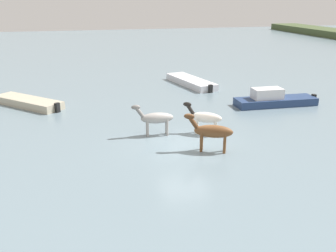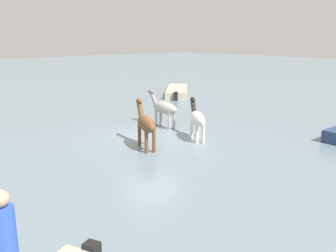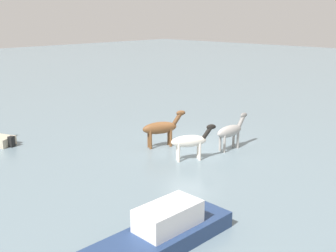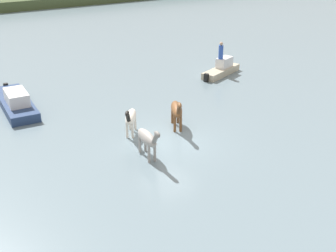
{
  "view_description": "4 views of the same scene",
  "coord_description": "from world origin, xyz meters",
  "px_view_note": "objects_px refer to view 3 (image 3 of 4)",
  "views": [
    {
      "loc": [
        17.02,
        -5.07,
        7.07
      ],
      "look_at": [
        0.05,
        -0.84,
        1.08
      ],
      "focal_mm": 40.64,
      "sensor_mm": 36.0,
      "label": 1
    },
    {
      "loc": [
        9.63,
        11.74,
        4.23
      ],
      "look_at": [
        -0.09,
        1.0,
        0.69
      ],
      "focal_mm": 38.47,
      "sensor_mm": 36.0,
      "label": 2
    },
    {
      "loc": [
        -13.03,
        15.32,
        6.59
      ],
      "look_at": [
        0.99,
        0.66,
        1.06
      ],
      "focal_mm": 43.62,
      "sensor_mm": 36.0,
      "label": 3
    },
    {
      "loc": [
        -10.02,
        -17.19,
        9.85
      ],
      "look_at": [
        -0.09,
        -0.15,
        0.85
      ],
      "focal_mm": 48.02,
      "sensor_mm": 36.0,
      "label": 4
    }
  ],
  "objects_px": {
    "horse_chestnut_trailing": "(231,131)",
    "boat_launch_far": "(155,239)",
    "horse_mid_herd": "(161,128)",
    "horse_gray_outer": "(190,141)"
  },
  "relations": [
    {
      "from": "horse_chestnut_trailing",
      "to": "boat_launch_far",
      "type": "bearing_deg",
      "value": -153.21
    },
    {
      "from": "horse_mid_herd",
      "to": "boat_launch_far",
      "type": "relative_size",
      "value": 0.39
    },
    {
      "from": "horse_mid_herd",
      "to": "horse_gray_outer",
      "type": "distance_m",
      "value": 2.45
    },
    {
      "from": "horse_chestnut_trailing",
      "to": "boat_launch_far",
      "type": "xyz_separation_m",
      "value": [
        -3.8,
        9.07,
        -0.63
      ]
    },
    {
      "from": "horse_mid_herd",
      "to": "horse_chestnut_trailing",
      "type": "xyz_separation_m",
      "value": [
        -2.81,
        -2.11,
        -0.05
      ]
    },
    {
      "from": "boat_launch_far",
      "to": "horse_chestnut_trailing",
      "type": "bearing_deg",
      "value": 24.43
    },
    {
      "from": "horse_gray_outer",
      "to": "horse_chestnut_trailing",
      "type": "relative_size",
      "value": 0.88
    },
    {
      "from": "horse_chestnut_trailing",
      "to": "horse_mid_herd",
      "type": "bearing_deg",
      "value": 130.99
    },
    {
      "from": "horse_mid_herd",
      "to": "horse_chestnut_trailing",
      "type": "bearing_deg",
      "value": -28.8
    },
    {
      "from": "horse_gray_outer",
      "to": "horse_chestnut_trailing",
      "type": "xyz_separation_m",
      "value": [
        -0.41,
        -2.61,
        0.03
      ]
    }
  ]
}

